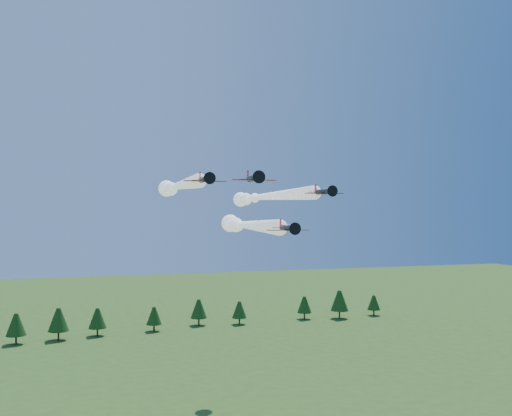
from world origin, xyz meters
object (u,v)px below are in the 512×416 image
object	(u,v)px
plane_lead	(246,225)
plane_left	(178,186)
plane_slot	(253,178)
plane_right	(266,197)

from	to	relation	value
plane_lead	plane_left	bearing A→B (deg)	133.58
plane_left	plane_slot	distance (m)	20.62
plane_left	plane_lead	bearing A→B (deg)	-48.39
plane_lead	plane_slot	size ratio (longest dim) A/B	4.63
plane_right	plane_slot	bearing A→B (deg)	-114.68
plane_left	plane_right	bearing A→B (deg)	11.13
plane_lead	plane_left	distance (m)	18.21
plane_left	plane_right	world-z (taller)	plane_left
plane_lead	plane_slot	world-z (taller)	plane_slot
plane_lead	plane_slot	bearing A→B (deg)	-92.16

